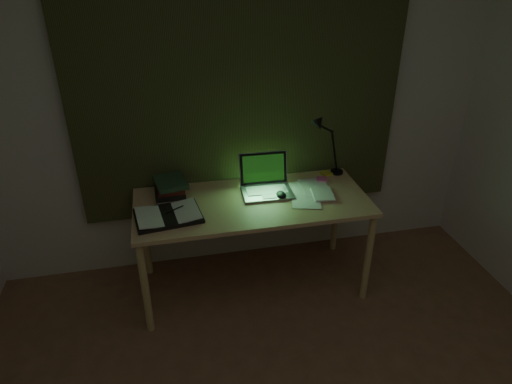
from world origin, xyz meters
TOP-DOWN VIEW (x-y plane):
  - wall_back at (0.00, 2.00)m, footprint 3.50×0.00m
  - curtain at (0.00, 1.96)m, footprint 2.20×0.06m
  - desk at (-0.00, 1.59)m, footprint 1.52×0.66m
  - laptop at (0.12, 1.66)m, footprint 0.34×0.38m
  - open_textbook at (-0.54, 1.49)m, footprint 0.43×0.33m
  - book_stack at (-0.51, 1.76)m, footprint 0.23×0.26m
  - loose_papers at (0.43, 1.57)m, footprint 0.30×0.32m
  - mouse at (0.19, 1.59)m, footprint 0.06×0.10m
  - sticky_yellow at (0.60, 1.85)m, footprint 0.09×0.09m
  - sticky_pink at (0.54, 1.77)m, footprint 0.09×0.09m
  - desk_lamp at (0.68, 1.85)m, footprint 0.35×0.29m

SIDE VIEW (x-z plane):
  - desk at x=0.00m, z-range 0.00..0.69m
  - sticky_yellow at x=0.60m, z-range 0.69..0.71m
  - sticky_pink at x=0.54m, z-range 0.69..0.71m
  - loose_papers at x=0.43m, z-range 0.69..0.71m
  - open_textbook at x=-0.54m, z-range 0.69..0.73m
  - mouse at x=0.19m, z-range 0.69..0.73m
  - book_stack at x=-0.51m, z-range 0.69..0.81m
  - laptop at x=0.12m, z-range 0.69..0.93m
  - desk_lamp at x=0.68m, z-range 0.69..1.18m
  - wall_back at x=0.00m, z-range 0.00..2.50m
  - curtain at x=0.00m, z-range 0.45..2.45m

